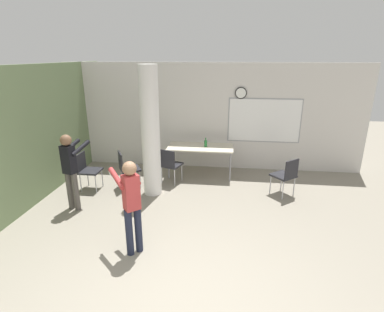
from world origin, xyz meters
name	(u,v)px	position (x,y,z in m)	size (l,w,h in m)	color
ground_plane	(181,309)	(0.00, 0.00, 0.00)	(24.00, 24.00, 0.00)	gray
wall_left_accent	(27,137)	(-3.50, 2.50, 1.40)	(0.12, 7.00, 2.80)	#6B7F56
wall_back	(211,117)	(0.03, 5.06, 1.40)	(8.00, 0.15, 2.80)	silver
support_pillar	(150,133)	(-1.15, 3.17, 1.40)	(0.39, 0.39, 2.80)	white
folding_table	(200,148)	(-0.19, 4.39, 0.72)	(1.66, 0.79, 0.76)	beige
bottle_on_table	(206,143)	(-0.06, 4.40, 0.85)	(0.07, 0.07, 0.23)	#1E6B2D
chair_table_left	(170,163)	(-0.86, 3.76, 0.51)	(0.56, 0.56, 0.87)	#232328
chair_by_left_wall	(87,168)	(-2.67, 3.19, 0.51)	(0.44, 0.44, 0.87)	#232328
chair_near_pillar	(127,167)	(-1.81, 3.40, 0.51)	(0.60, 0.60, 0.87)	#232328
chair_mid_room	(286,174)	(1.78, 3.40, 0.51)	(0.62, 0.62, 0.87)	#232328
person_playing_front	(131,201)	(-0.91, 1.04, 0.90)	(0.58, 0.59, 1.53)	#1E2338
person_watching_back	(70,166)	(-2.53, 2.27, 0.91)	(0.45, 0.61, 1.55)	#514C47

